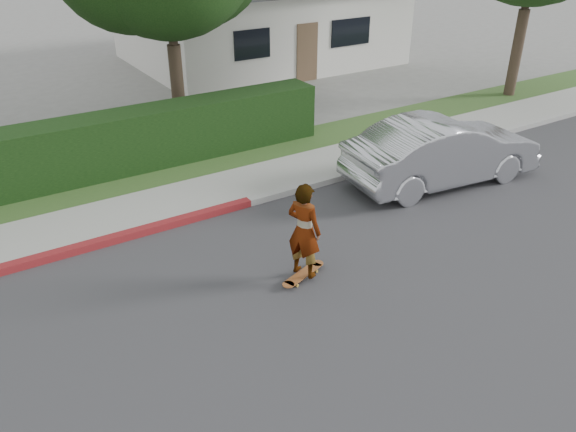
% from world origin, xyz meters
% --- Properties ---
extents(ground, '(120.00, 120.00, 0.00)m').
position_xyz_m(ground, '(0.00, 0.00, 0.00)').
color(ground, slate).
rests_on(ground, ground).
extents(road, '(60.00, 8.00, 0.01)m').
position_xyz_m(road, '(0.00, 0.00, 0.01)').
color(road, '#2D2D30').
rests_on(road, ground).
extents(curb_far, '(60.00, 0.20, 0.15)m').
position_xyz_m(curb_far, '(0.00, 4.10, 0.07)').
color(curb_far, '#9E9E99').
rests_on(curb_far, ground).
extents(sidewalk_far, '(60.00, 1.60, 0.12)m').
position_xyz_m(sidewalk_far, '(0.00, 5.00, 0.06)').
color(sidewalk_far, gray).
rests_on(sidewalk_far, ground).
extents(planting_strip, '(60.00, 1.60, 0.10)m').
position_xyz_m(planting_strip, '(0.00, 6.60, 0.05)').
color(planting_strip, '#2D4C1E').
rests_on(planting_strip, ground).
extents(hedge, '(15.00, 1.00, 1.50)m').
position_xyz_m(hedge, '(-3.00, 7.20, 0.75)').
color(hedge, black).
rests_on(hedge, ground).
extents(house, '(10.60, 8.60, 4.30)m').
position_xyz_m(house, '(8.00, 16.00, 2.10)').
color(house, beige).
rests_on(house, ground).
extents(skateboard, '(1.04, 0.53, 0.10)m').
position_xyz_m(skateboard, '(0.46, 1.16, 0.09)').
color(skateboard, '#B58B31').
rests_on(skateboard, ground).
extents(skateboarder, '(0.63, 0.73, 1.70)m').
position_xyz_m(skateboarder, '(0.46, 1.16, 0.96)').
color(skateboarder, white).
rests_on(skateboarder, skateboard).
extents(car_silver, '(4.82, 2.15, 1.54)m').
position_xyz_m(car_silver, '(5.38, 2.79, 0.77)').
color(car_silver, silver).
rests_on(car_silver, ground).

